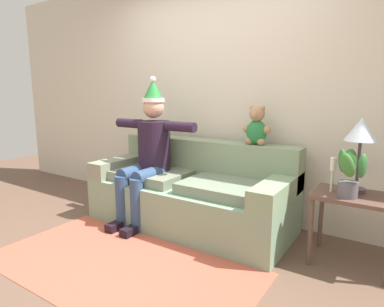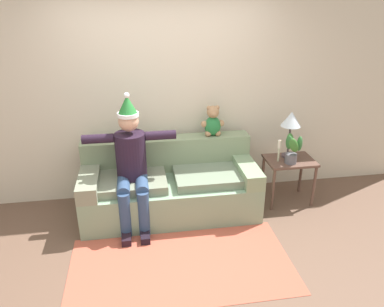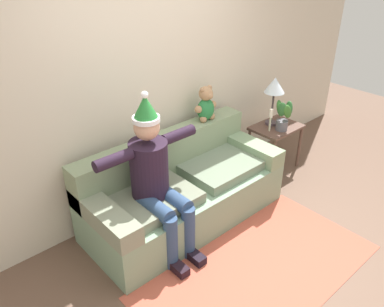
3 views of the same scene
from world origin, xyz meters
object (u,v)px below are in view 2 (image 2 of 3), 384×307
couch (170,186)px  table_lamp (291,121)px  side_table (289,166)px  teddy_bear (213,122)px  candle_tall (279,148)px  person_seated (131,161)px  potted_plant (292,148)px

couch → table_lamp: 1.65m
couch → side_table: (1.50, -0.01, 0.15)m
couch → teddy_bear: teddy_bear is taller
side_table → candle_tall: (-0.16, -0.02, 0.27)m
person_seated → potted_plant: (1.89, 0.05, 0.00)m
teddy_bear → candle_tall: teddy_bear is taller
person_seated → teddy_bear: (1.00, 0.43, 0.25)m
couch → table_lamp: (1.49, 0.08, 0.71)m
potted_plant → candle_tall: potted_plant is taller
couch → side_table: couch is taller
person_seated → couch: bearing=21.0°
teddy_bear → side_table: teddy_bear is taller
person_seated → side_table: bearing=4.6°
table_lamp → potted_plant: (-0.03, -0.19, -0.27)m
candle_tall → person_seated: bearing=-175.6°
couch → candle_tall: candle_tall is taller
table_lamp → candle_tall: table_lamp is taller
potted_plant → table_lamp: bearing=79.8°
table_lamp → person_seated: bearing=-172.8°
side_table → candle_tall: bearing=-173.1°
teddy_bear → side_table: (0.93, -0.27, -0.53)m
potted_plant → candle_tall: bearing=147.1°
table_lamp → teddy_bear: bearing=168.6°
side_table → table_lamp: size_ratio=1.00×
side_table → potted_plant: 0.30m
person_seated → table_lamp: person_seated is taller
teddy_bear → table_lamp: 0.94m
side_table → table_lamp: bearing=91.5°
potted_plant → candle_tall: 0.15m
side_table → table_lamp: 0.56m
teddy_bear → potted_plant: bearing=-22.9°
side_table → table_lamp: (-0.00, 0.09, 0.56)m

